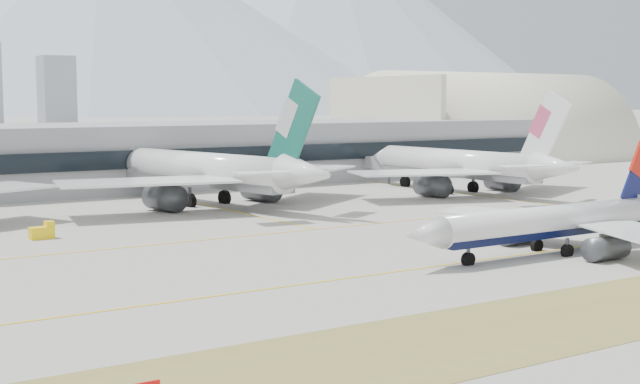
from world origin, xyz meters
TOP-DOWN VIEW (x-y plane):
  - ground at (0.00, 0.00)m, footprint 3000.00×3000.00m
  - taxiing_airliner at (31.09, -6.48)m, footprint 51.68×45.03m
  - widebody_cathay at (16.40, 68.44)m, footprint 68.49×67.87m
  - widebody_china_air at (73.70, 58.02)m, footprint 64.49×63.06m
  - terminal at (0.00, 114.84)m, footprint 280.00×43.10m
  - hangar at (154.56, 135.00)m, footprint 91.00×60.00m
  - gse_b at (-23.57, 44.52)m, footprint 3.55×2.00m

SIDE VIEW (x-z plane):
  - ground at x=0.00m, z-range 0.00..0.00m
  - hangar at x=154.56m, z-range -29.86..30.14m
  - gse_b at x=-23.57m, z-range -0.25..2.35m
  - taxiing_airliner at x=31.09m, z-range -4.50..12.90m
  - widebody_china_air at x=73.70m, z-range -5.39..17.61m
  - widebody_cathay at x=16.40m, z-range -5.81..19.00m
  - terminal at x=0.00m, z-range 0.00..15.00m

